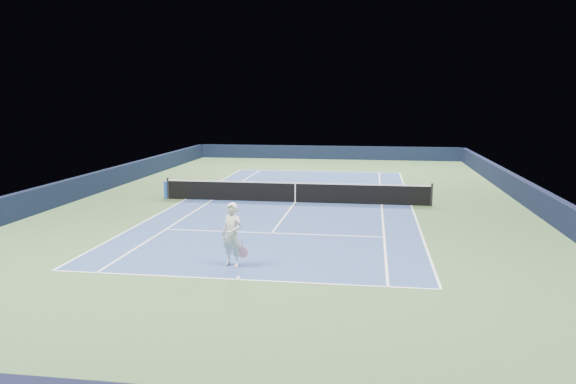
# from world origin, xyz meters

# --- Properties ---
(ground) EXTENTS (40.00, 40.00, 0.00)m
(ground) POSITION_xyz_m (0.00, 0.00, 0.00)
(ground) COLOR #395A31
(ground) RESTS_ON ground
(wall_far) EXTENTS (22.00, 0.35, 1.10)m
(wall_far) POSITION_xyz_m (0.00, 19.82, 0.55)
(wall_far) COLOR black
(wall_far) RESTS_ON ground
(wall_right) EXTENTS (0.35, 40.00, 1.10)m
(wall_right) POSITION_xyz_m (10.82, 0.00, 0.55)
(wall_right) COLOR black
(wall_right) RESTS_ON ground
(wall_left) EXTENTS (0.35, 40.00, 1.10)m
(wall_left) POSITION_xyz_m (-10.82, 0.00, 0.55)
(wall_left) COLOR black
(wall_left) RESTS_ON ground
(court_surface) EXTENTS (10.97, 23.77, 0.01)m
(court_surface) POSITION_xyz_m (0.00, 0.00, 0.00)
(court_surface) COLOR navy
(court_surface) RESTS_ON ground
(baseline_far) EXTENTS (10.97, 0.08, 0.00)m
(baseline_far) POSITION_xyz_m (0.00, 11.88, 0.01)
(baseline_far) COLOR white
(baseline_far) RESTS_ON ground
(baseline_near) EXTENTS (10.97, 0.08, 0.00)m
(baseline_near) POSITION_xyz_m (0.00, -11.88, 0.01)
(baseline_near) COLOR white
(baseline_near) RESTS_ON ground
(sideline_doubles_right) EXTENTS (0.08, 23.77, 0.00)m
(sideline_doubles_right) POSITION_xyz_m (5.49, 0.00, 0.01)
(sideline_doubles_right) COLOR white
(sideline_doubles_right) RESTS_ON ground
(sideline_doubles_left) EXTENTS (0.08, 23.77, 0.00)m
(sideline_doubles_left) POSITION_xyz_m (-5.49, 0.00, 0.01)
(sideline_doubles_left) COLOR white
(sideline_doubles_left) RESTS_ON ground
(sideline_singles_right) EXTENTS (0.08, 23.77, 0.00)m
(sideline_singles_right) POSITION_xyz_m (4.12, 0.00, 0.01)
(sideline_singles_right) COLOR white
(sideline_singles_right) RESTS_ON ground
(sideline_singles_left) EXTENTS (0.08, 23.77, 0.00)m
(sideline_singles_left) POSITION_xyz_m (-4.12, 0.00, 0.01)
(sideline_singles_left) COLOR white
(sideline_singles_left) RESTS_ON ground
(service_line_far) EXTENTS (8.23, 0.08, 0.00)m
(service_line_far) POSITION_xyz_m (0.00, 6.40, 0.01)
(service_line_far) COLOR white
(service_line_far) RESTS_ON ground
(service_line_near) EXTENTS (8.23, 0.08, 0.00)m
(service_line_near) POSITION_xyz_m (0.00, -6.40, 0.01)
(service_line_near) COLOR white
(service_line_near) RESTS_ON ground
(center_service_line) EXTENTS (0.08, 12.80, 0.00)m
(center_service_line) POSITION_xyz_m (0.00, 0.00, 0.01)
(center_service_line) COLOR white
(center_service_line) RESTS_ON ground
(center_mark_far) EXTENTS (0.08, 0.30, 0.00)m
(center_mark_far) POSITION_xyz_m (0.00, 11.73, 0.01)
(center_mark_far) COLOR white
(center_mark_far) RESTS_ON ground
(center_mark_near) EXTENTS (0.08, 0.30, 0.00)m
(center_mark_near) POSITION_xyz_m (0.00, -11.73, 0.01)
(center_mark_near) COLOR white
(center_mark_near) RESTS_ON ground
(tennis_net) EXTENTS (12.90, 0.10, 1.07)m
(tennis_net) POSITION_xyz_m (0.00, 0.00, 0.50)
(tennis_net) COLOR black
(tennis_net) RESTS_ON ground
(sponsor_cube) EXTENTS (0.59, 0.48, 0.85)m
(sponsor_cube) POSITION_xyz_m (-6.40, 0.31, 0.42)
(sponsor_cube) COLOR #1D45B1
(sponsor_cube) RESTS_ON ground
(tennis_player) EXTENTS (0.90, 1.38, 2.92)m
(tennis_player) POSITION_xyz_m (-0.42, -10.67, 0.96)
(tennis_player) COLOR silver
(tennis_player) RESTS_ON ground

